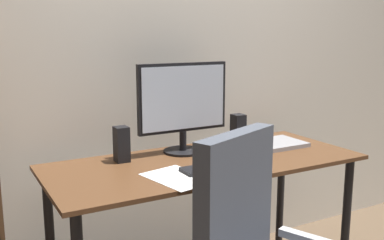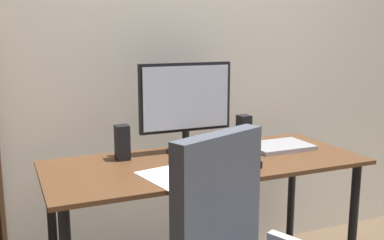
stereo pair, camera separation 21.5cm
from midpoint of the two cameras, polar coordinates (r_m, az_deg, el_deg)
back_wall at (r=2.54m, az=-0.49°, el=10.00°), size 6.40×0.10×2.60m
desk at (r=2.21m, az=4.50°, el=-7.46°), size 1.52×0.64×0.74m
monitor at (r=2.27m, az=1.91°, el=2.22°), size 0.49×0.20×0.46m
keyboard at (r=2.03m, az=5.23°, el=-6.15°), size 0.29×0.11×0.02m
mouse at (r=2.12m, az=10.64°, el=-5.35°), size 0.07×0.11×0.03m
coffee_mug at (r=2.18m, az=7.19°, el=-3.77°), size 0.09×0.07×0.10m
laptop at (r=2.46m, az=13.52°, el=-3.27°), size 0.32×0.23×0.02m
speaker_left at (r=2.18m, az=-6.05°, el=-2.89°), size 0.06×0.07×0.17m
speaker_right at (r=2.45m, az=9.07°, el=-1.38°), size 0.06×0.07×0.17m
paper_sheet at (r=1.93m, az=0.61°, el=-7.27°), size 0.27×0.33×0.00m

